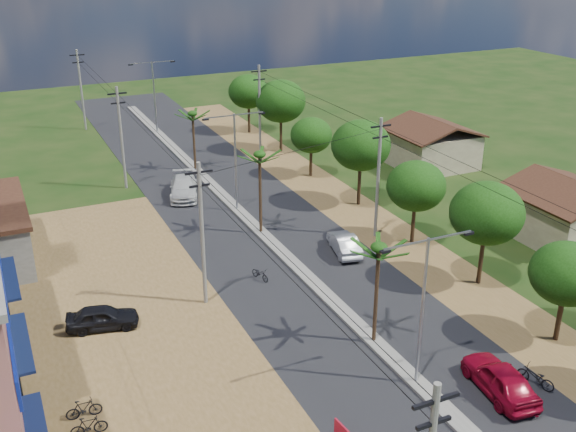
{
  "coord_description": "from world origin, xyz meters",
  "views": [
    {
      "loc": [
        -17.49,
        -22.49,
        20.83
      ],
      "look_at": [
        0.27,
        15.76,
        3.0
      ],
      "focal_mm": 42.0,
      "sensor_mm": 36.0,
      "label": 1
    }
  ],
  "objects_px": {
    "car_red_near": "(500,379)",
    "car_silver_mid": "(344,244)",
    "car_parked_dark": "(102,318)",
    "car_white_far": "(184,188)",
    "moto_rider_east": "(536,378)"
  },
  "relations": [
    {
      "from": "car_silver_mid",
      "to": "car_white_far",
      "type": "xyz_separation_m",
      "value": [
        -7.01,
        15.33,
        0.1
      ]
    },
    {
      "from": "car_silver_mid",
      "to": "car_parked_dark",
      "type": "height_order",
      "value": "car_silver_mid"
    },
    {
      "from": "car_red_near",
      "to": "car_silver_mid",
      "type": "height_order",
      "value": "car_red_near"
    },
    {
      "from": "car_parked_dark",
      "to": "car_white_far",
      "type": "bearing_deg",
      "value": -16.82
    },
    {
      "from": "moto_rider_east",
      "to": "car_red_near",
      "type": "bearing_deg",
      "value": -29.77
    },
    {
      "from": "car_parked_dark",
      "to": "moto_rider_east",
      "type": "height_order",
      "value": "car_parked_dark"
    },
    {
      "from": "car_silver_mid",
      "to": "car_white_far",
      "type": "distance_m",
      "value": 16.85
    },
    {
      "from": "car_parked_dark",
      "to": "car_red_near",
      "type": "bearing_deg",
      "value": -117.98
    },
    {
      "from": "car_silver_mid",
      "to": "car_white_far",
      "type": "height_order",
      "value": "car_white_far"
    },
    {
      "from": "car_red_near",
      "to": "moto_rider_east",
      "type": "height_order",
      "value": "car_red_near"
    },
    {
      "from": "car_parked_dark",
      "to": "moto_rider_east",
      "type": "relative_size",
      "value": 2.05
    },
    {
      "from": "car_red_near",
      "to": "car_silver_mid",
      "type": "xyz_separation_m",
      "value": [
        0.81,
        16.86,
        -0.11
      ]
    },
    {
      "from": "car_white_far",
      "to": "car_parked_dark",
      "type": "distance_m",
      "value": 20.8
    },
    {
      "from": "car_white_far",
      "to": "moto_rider_east",
      "type": "bearing_deg",
      "value": -58.58
    },
    {
      "from": "car_white_far",
      "to": "car_parked_dark",
      "type": "height_order",
      "value": "car_white_far"
    }
  ]
}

